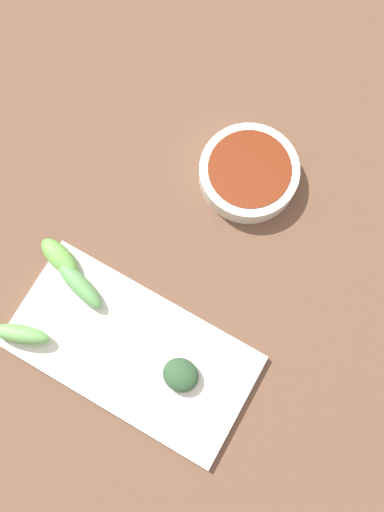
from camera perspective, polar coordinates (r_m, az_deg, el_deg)
tabletop at (r=0.80m, az=-0.41°, el=-2.65°), size 2.10×2.10×0.02m
sauce_bowl at (r=0.82m, az=5.77°, el=8.45°), size 0.14×0.14×0.04m
serving_plate at (r=0.77m, az=-6.12°, el=-9.55°), size 0.17×0.33×0.01m
broccoli_stalk_0 at (r=0.78m, az=-16.99°, el=-7.65°), size 0.05×0.08×0.03m
broccoli_leafy_1 at (r=0.75m, az=-1.15°, el=-12.02°), size 0.04×0.05×0.02m
broccoli_stalk_2 at (r=0.78m, az=-11.40°, el=-2.87°), size 0.05×0.09×0.03m
broccoli_stalk_3 at (r=0.79m, az=-13.34°, el=-0.10°), size 0.05×0.07×0.03m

